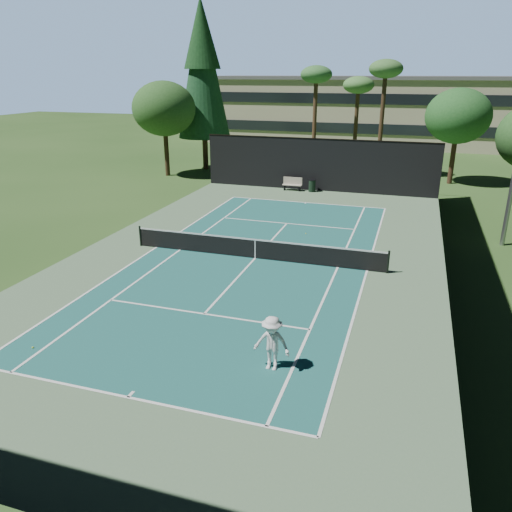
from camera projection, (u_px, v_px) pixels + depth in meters
The scene contains 20 objects.
ground at pixel (255, 259), 24.81m from camera, with size 160.00×160.00×0.00m, color #294A1B.
apron_slab at pixel (255, 258), 24.81m from camera, with size 18.00×32.00×0.01m, color #537451.
court_surface at pixel (255, 258), 24.80m from camera, with size 10.97×23.77×0.01m, color #1C5B56.
court_lines at pixel (255, 258), 24.80m from camera, with size 11.07×23.87×0.01m.
tennis_net at pixel (255, 248), 24.62m from camera, with size 12.90×0.10×1.10m.
fence at pixel (255, 219), 24.17m from camera, with size 18.04×32.05×4.03m.
player at pixel (272, 343), 15.28m from camera, with size 1.16×0.67×1.80m, color silver.
tennis_ball_a at pixel (33, 348), 16.71m from camera, with size 0.07×0.07×0.07m, color #C5E534.
tennis_ball_b at pixel (206, 235), 28.30m from camera, with size 0.07×0.07×0.07m, color #DFF237.
tennis_ball_c at pixel (306, 233), 28.55m from camera, with size 0.07×0.07×0.07m, color #C1D12F.
tennis_ball_d at pixel (166, 232), 28.84m from camera, with size 0.07×0.07×0.07m, color #B5D12F.
park_bench at pixel (292, 183), 38.99m from camera, with size 1.50×0.45×1.02m.
trash_bin at pixel (312, 186), 38.57m from camera, with size 0.56×0.56×0.95m.
pine_tree at pixel (202, 62), 44.59m from camera, with size 4.80×4.80×15.00m.
palm_a at pixel (316, 79), 44.01m from camera, with size 2.80×2.80×9.32m.
palm_b at pixel (358, 88), 45.09m from camera, with size 2.80×2.80×8.42m.
palm_c at pixel (386, 74), 41.26m from camera, with size 2.80×2.80×9.77m.
decid_tree_a at pixel (458, 116), 39.76m from camera, with size 5.12×5.12×7.62m.
decid_tree_c at pixel (164, 109), 42.89m from camera, with size 5.44×5.44×8.09m.
campus_building at pixel (363, 110), 64.47m from camera, with size 40.50×12.50×8.30m.
Camera 1 is at (7.08, -22.13, 8.70)m, focal length 35.00 mm.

